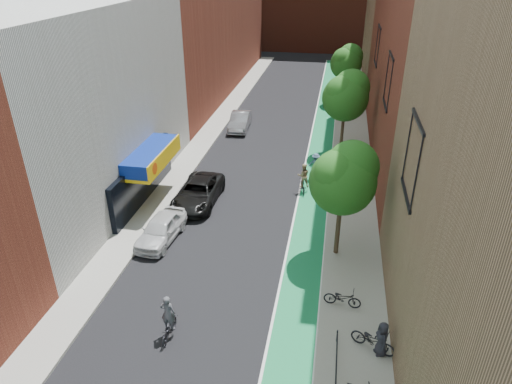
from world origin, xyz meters
The scene contains 19 objects.
bike_lane centered at (4.00, 26.00, 0.01)m, with size 2.00×68.00×0.01m, color #15774E.
sidewalk_left centered at (-6.00, 26.00, 0.07)m, with size 2.00×68.00×0.15m, color gray.
sidewalk_right centered at (6.50, 26.00, 0.07)m, with size 3.00×68.00×0.15m, color gray.
building_left_white centered at (-11.00, 14.00, 6.00)m, with size 8.00×20.00×12.00m, color silver.
building_right_mid_red centered at (12.00, 26.00, 11.00)m, with size 8.00×28.00×22.00m, color maroon.
building_right_far_tan centered at (12.00, 50.00, 9.00)m, with size 8.00×20.00×18.00m, color #8C6B4C.
tree_near centered at (5.65, 10.02, 4.66)m, with size 3.40×3.36×6.42m.
tree_mid centered at (5.65, 24.02, 4.89)m, with size 3.55×3.53×6.74m.
tree_far centered at (5.65, 38.02, 4.50)m, with size 3.30×3.25×6.21m.
parked_car_white centered at (-4.10, 9.69, 0.72)m, with size 1.70×4.21×1.44m, color silver.
parked_car_black centered at (-3.30, 14.24, 0.74)m, with size 2.46×5.33×1.48m, color black.
parked_car_silver centered at (-3.56, 28.31, 0.76)m, with size 1.61×4.62×1.52m, color gray.
cyclist_lead centered at (-1.16, 2.80, 0.72)m, with size 0.64×1.60×2.08m.
cyclist_lane_near centered at (3.20, 17.00, 0.87)m, with size 0.93×1.61×2.01m.
cyclist_lane_mid centered at (4.70, 16.84, 0.77)m, with size 1.07×1.90×2.07m.
cyclist_lane_far centered at (3.88, 19.12, 0.85)m, with size 1.10×1.71×1.93m.
parked_bike_near centered at (7.22, 3.44, 0.64)m, with size 0.65×1.86×0.98m, color black.
parked_bike_far centered at (5.98, 5.83, 0.59)m, with size 0.59×1.69×0.89m, color black.
pedestrian centered at (7.52, 3.28, 0.93)m, with size 0.76×0.49×1.56m, color #22212A.
Camera 1 is at (4.98, -10.58, 14.44)m, focal length 32.00 mm.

